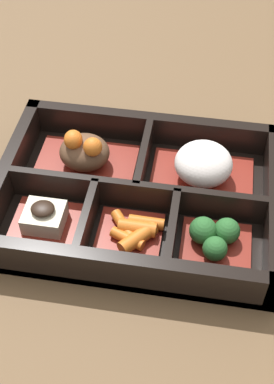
% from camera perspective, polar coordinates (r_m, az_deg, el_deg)
% --- Properties ---
extents(ground_plane, '(3.00, 3.00, 0.00)m').
position_cam_1_polar(ground_plane, '(0.60, 0.00, -1.60)').
color(ground_plane, brown).
extents(bento_base, '(0.30, 0.22, 0.01)m').
position_cam_1_polar(bento_base, '(0.60, 0.00, -1.29)').
color(bento_base, black).
rests_on(bento_base, ground_plane).
extents(bento_rim, '(0.30, 0.22, 0.05)m').
position_cam_1_polar(bento_rim, '(0.58, -0.04, -0.29)').
color(bento_rim, black).
rests_on(bento_rim, ground_plane).
extents(bowl_stew, '(0.12, 0.08, 0.06)m').
position_cam_1_polar(bowl_stew, '(0.62, -5.65, 4.03)').
color(bowl_stew, maroon).
rests_on(bowl_stew, bento_base).
extents(bowl_rice, '(0.12, 0.08, 0.05)m').
position_cam_1_polar(bowl_rice, '(0.60, 7.06, 2.67)').
color(bowl_rice, maroon).
rests_on(bowl_rice, bento_base).
extents(bowl_tofu, '(0.07, 0.07, 0.03)m').
position_cam_1_polar(bowl_tofu, '(0.57, -9.79, -2.93)').
color(bowl_tofu, maroon).
rests_on(bowl_tofu, bento_base).
extents(bowl_carrots, '(0.07, 0.07, 0.02)m').
position_cam_1_polar(bowl_carrots, '(0.55, -0.42, -4.37)').
color(bowl_carrots, maroon).
rests_on(bowl_carrots, bento_base).
extents(bowl_greens, '(0.07, 0.07, 0.03)m').
position_cam_1_polar(bowl_greens, '(0.55, 8.28, -4.96)').
color(bowl_greens, maroon).
rests_on(bowl_greens, bento_base).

